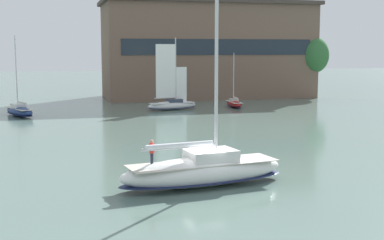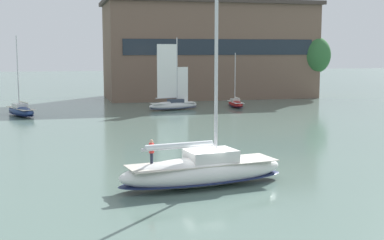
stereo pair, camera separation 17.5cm
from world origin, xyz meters
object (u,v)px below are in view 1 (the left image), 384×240
at_px(sailboat_moored_outer_mooring, 19,111).
at_px(sailboat_moored_near_marina, 234,103).
at_px(tree_shore_center, 314,55).
at_px(sailboat_main, 204,170).
at_px(sailboat_moored_mid_channel, 172,104).

bearing_deg(sailboat_moored_outer_mooring, sailboat_moored_near_marina, 6.08).
xyz_separation_m(tree_shore_center, sailboat_main, (-38.54, -58.91, -6.94)).
bearing_deg(sailboat_main, sailboat_moored_near_marina, 68.51).
bearing_deg(sailboat_moored_outer_mooring, sailboat_moored_mid_channel, 5.30).
distance_m(tree_shore_center, sailboat_main, 70.74).
height_order(tree_shore_center, sailboat_moored_outer_mooring, tree_shore_center).
bearing_deg(sailboat_main, sailboat_moored_mid_channel, 80.12).
height_order(sailboat_main, sailboat_moored_near_marina, sailboat_main).
bearing_deg(tree_shore_center, sailboat_main, -123.19).
xyz_separation_m(sailboat_main, sailboat_moored_mid_channel, (7.86, 45.09, -0.21)).
distance_m(sailboat_main, sailboat_moored_mid_channel, 45.77).
relative_size(tree_shore_center, sailboat_main, 0.71).
bearing_deg(sailboat_moored_mid_channel, sailboat_main, -99.88).
bearing_deg(sailboat_moored_mid_channel, sailboat_moored_outer_mooring, -174.70).
relative_size(tree_shore_center, sailboat_moored_mid_channel, 1.05).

